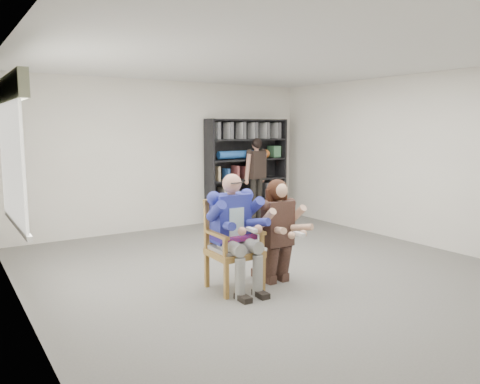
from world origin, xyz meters
TOP-DOWN VIEW (x-y plane):
  - room_shell at (0.00, 0.00)m, footprint 6.00×7.00m
  - floor at (0.00, 0.00)m, footprint 6.00×7.00m
  - window_left at (-2.95, 1.00)m, footprint 0.16×2.00m
  - armchair at (-0.77, -0.15)m, footprint 0.64×0.62m
  - seated_man at (-0.77, -0.15)m, footprint 0.63×0.86m
  - kneeling_woman at (-0.19, -0.27)m, footprint 0.56×0.88m
  - bookshelf at (1.70, 3.28)m, footprint 1.80×0.38m
  - standing_man at (1.82, 3.10)m, footprint 0.58×0.39m

SIDE VIEW (x-z plane):
  - floor at x=0.00m, z-range -0.01..0.01m
  - armchair at x=-0.77m, z-range 0.00..1.08m
  - kneeling_woman at x=-0.19m, z-range 0.00..1.29m
  - seated_man at x=-0.77m, z-range 0.00..1.41m
  - standing_man at x=1.82m, z-range 0.00..1.71m
  - bookshelf at x=1.70m, z-range 0.00..2.10m
  - room_shell at x=0.00m, z-range 0.00..2.80m
  - window_left at x=-2.95m, z-range 0.76..2.50m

